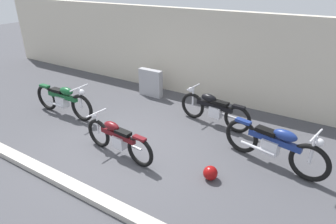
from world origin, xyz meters
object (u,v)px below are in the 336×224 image
object	(u,v)px
motorcycle_green	(64,100)
motorcycle_black	(214,109)
helmet	(210,173)
motorcycle_blue	(274,145)
stone_marker	(151,83)
motorcycle_maroon	(118,138)

from	to	relation	value
motorcycle_green	motorcycle_black	world-z (taller)	motorcycle_green
helmet	motorcycle_black	world-z (taller)	motorcycle_black
motorcycle_green	motorcycle_blue	bearing A→B (deg)	5.62
motorcycle_green	motorcycle_black	bearing A→B (deg)	23.04
helmet	motorcycle_black	xyz separation A→B (m)	(-0.89, 2.11, 0.30)
motorcycle_blue	stone_marker	bearing A→B (deg)	168.87
motorcycle_blue	motorcycle_black	distance (m)	2.03
stone_marker	motorcycle_blue	xyz separation A→B (m)	(4.28, -1.79, 0.04)
stone_marker	helmet	world-z (taller)	stone_marker
motorcycle_maroon	motorcycle_green	bearing A→B (deg)	-11.12
stone_marker	motorcycle_green	size ratio (longest dim) A/B	0.41
stone_marker	motorcycle_black	bearing A→B (deg)	-17.04
stone_marker	motorcycle_black	world-z (taller)	motorcycle_black
stone_marker	motorcycle_maroon	bearing A→B (deg)	-66.52
motorcycle_maroon	motorcycle_blue	xyz separation A→B (m)	(2.90, 1.39, 0.06)
helmet	motorcycle_black	bearing A→B (deg)	112.93
motorcycle_green	motorcycle_black	size ratio (longest dim) A/B	1.06
motorcycle_blue	motorcycle_green	bearing A→B (deg)	-161.67
helmet	motorcycle_blue	bearing A→B (deg)	51.40
motorcycle_blue	motorcycle_black	size ratio (longest dim) A/B	1.07
helmet	motorcycle_maroon	distance (m)	2.07
stone_marker	motorcycle_maroon	distance (m)	3.47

